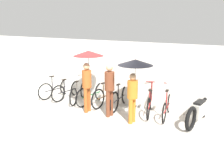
% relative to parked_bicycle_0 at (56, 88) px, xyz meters
% --- Properties ---
extents(ground_plane, '(30.00, 30.00, 0.00)m').
position_rel_parked_bicycle_0_xyz_m(ground_plane, '(2.33, -1.17, -0.36)').
color(ground_plane, '#B7B2A8').
extents(back_wall, '(13.66, 0.12, 2.36)m').
position_rel_parked_bicycle_0_xyz_m(back_wall, '(2.33, 0.50, 0.82)').
color(back_wall, silver).
rests_on(back_wall, ground).
extents(parked_bicycle_0, '(0.57, 1.71, 1.03)m').
position_rel_parked_bicycle_0_xyz_m(parked_bicycle_0, '(0.00, 0.00, 0.00)').
color(parked_bicycle_0, black).
rests_on(parked_bicycle_0, ground).
extents(parked_bicycle_1, '(0.48, 1.67, 1.06)m').
position_rel_parked_bicycle_0_xyz_m(parked_bicycle_1, '(0.58, 0.02, -0.01)').
color(parked_bicycle_1, black).
rests_on(parked_bicycle_1, ground).
extents(parked_bicycle_2, '(0.54, 1.67, 0.98)m').
position_rel_parked_bicycle_0_xyz_m(parked_bicycle_2, '(1.16, -0.05, -0.01)').
color(parked_bicycle_2, black).
rests_on(parked_bicycle_2, ground).
extents(parked_bicycle_3, '(0.46, 1.76, 1.05)m').
position_rel_parked_bicycle_0_xyz_m(parked_bicycle_3, '(1.75, -0.00, 0.02)').
color(parked_bicycle_3, black).
rests_on(parked_bicycle_3, ground).
extents(parked_bicycle_4, '(0.44, 1.74, 1.06)m').
position_rel_parked_bicycle_0_xyz_m(parked_bicycle_4, '(2.33, 0.05, 0.03)').
color(parked_bicycle_4, black).
rests_on(parked_bicycle_4, ground).
extents(parked_bicycle_5, '(0.44, 1.83, 0.99)m').
position_rel_parked_bicycle_0_xyz_m(parked_bicycle_5, '(2.91, 0.06, 0.02)').
color(parked_bicycle_5, black).
rests_on(parked_bicycle_5, ground).
extents(parked_bicycle_6, '(0.55, 1.70, 1.07)m').
position_rel_parked_bicycle_0_xyz_m(parked_bicycle_6, '(3.49, -0.04, 0.04)').
color(parked_bicycle_6, black).
rests_on(parked_bicycle_6, ground).
extents(parked_bicycle_7, '(0.56, 1.69, 1.03)m').
position_rel_parked_bicycle_0_xyz_m(parked_bicycle_7, '(4.07, -0.05, 0.02)').
color(parked_bicycle_7, black).
rests_on(parked_bicycle_7, ground).
extents(parked_bicycle_8, '(0.44, 1.68, 1.04)m').
position_rel_parked_bicycle_0_xyz_m(parked_bicycle_8, '(4.66, -0.04, -0.01)').
color(parked_bicycle_8, black).
rests_on(parked_bicycle_8, ground).
extents(pedestrian_leading, '(1.03, 1.03, 2.12)m').
position_rel_parked_bicycle_0_xyz_m(pedestrian_leading, '(2.08, -0.75, 1.31)').
color(pedestrian_leading, '#9E4C1E').
rests_on(pedestrian_leading, ground).
extents(pedestrian_center, '(0.32, 0.32, 1.76)m').
position_rel_parked_bicycle_0_xyz_m(pedestrian_center, '(2.95, -0.83, 0.68)').
color(pedestrian_center, brown).
rests_on(pedestrian_center, ground).
extents(pedestrian_trailing, '(1.08, 1.08, 1.98)m').
position_rel_parked_bicycle_0_xyz_m(pedestrian_trailing, '(3.83, -0.88, 1.23)').
color(pedestrian_trailing, '#C66B1E').
rests_on(pedestrian_trailing, ground).
extents(motorcycle, '(0.62, 2.02, 0.93)m').
position_rel_parked_bicycle_0_xyz_m(motorcycle, '(5.66, -0.08, 0.05)').
color(motorcycle, black).
rests_on(motorcycle, ground).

